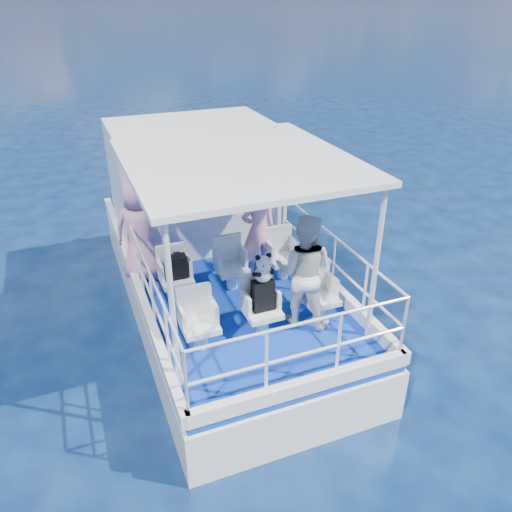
# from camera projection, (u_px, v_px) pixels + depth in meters

# --- Properties ---
(ground) EXTENTS (2000.00, 2000.00, 0.00)m
(ground) POSITION_uv_depth(u_px,v_px,m) (237.00, 338.00, 8.40)
(ground) COLOR #08193E
(ground) RESTS_ON ground
(hull) EXTENTS (3.00, 7.00, 1.60)m
(hull) POSITION_uv_depth(u_px,v_px,m) (219.00, 307.00, 9.22)
(hull) COLOR white
(hull) RESTS_ON ground
(deck) EXTENTS (2.90, 6.90, 0.10)m
(deck) POSITION_uv_depth(u_px,v_px,m) (217.00, 267.00, 8.82)
(deck) COLOR #0B2E9A
(deck) RESTS_ON hull
(cabin) EXTENTS (2.85, 2.00, 2.20)m
(cabin) POSITION_uv_depth(u_px,v_px,m) (194.00, 182.00, 9.34)
(cabin) COLOR white
(cabin) RESTS_ON deck
(canopy) EXTENTS (3.00, 3.20, 0.08)m
(canopy) POSITION_uv_depth(u_px,v_px,m) (238.00, 161.00, 6.76)
(canopy) COLOR white
(canopy) RESTS_ON cabin
(canopy_posts) EXTENTS (2.77, 2.97, 2.20)m
(canopy_posts) POSITION_uv_depth(u_px,v_px,m) (241.00, 238.00, 7.25)
(canopy_posts) COLOR white
(canopy_posts) RESTS_ON deck
(railings) EXTENTS (2.84, 3.59, 1.00)m
(railings) POSITION_uv_depth(u_px,v_px,m) (249.00, 284.00, 7.27)
(railings) COLOR white
(railings) RESTS_ON deck
(seat_port_fwd) EXTENTS (0.48, 0.46, 0.38)m
(seat_port_fwd) POSITION_uv_depth(u_px,v_px,m) (177.00, 288.00, 7.76)
(seat_port_fwd) COLOR silver
(seat_port_fwd) RESTS_ON deck
(seat_center_fwd) EXTENTS (0.48, 0.46, 0.38)m
(seat_center_fwd) POSITION_uv_depth(u_px,v_px,m) (232.00, 277.00, 8.05)
(seat_center_fwd) COLOR silver
(seat_center_fwd) RESTS_ON deck
(seat_stbd_fwd) EXTENTS (0.48, 0.46, 0.38)m
(seat_stbd_fwd) POSITION_uv_depth(u_px,v_px,m) (283.00, 267.00, 8.34)
(seat_stbd_fwd) COLOR silver
(seat_stbd_fwd) RESTS_ON deck
(seat_port_aft) EXTENTS (0.48, 0.46, 0.38)m
(seat_port_aft) POSITION_uv_depth(u_px,v_px,m) (200.00, 335.00, 6.69)
(seat_port_aft) COLOR silver
(seat_port_aft) RESTS_ON deck
(seat_center_aft) EXTENTS (0.48, 0.46, 0.38)m
(seat_center_aft) POSITION_uv_depth(u_px,v_px,m) (262.00, 321.00, 6.99)
(seat_center_aft) COLOR silver
(seat_center_aft) RESTS_ON deck
(seat_stbd_aft) EXTENTS (0.48, 0.46, 0.38)m
(seat_stbd_aft) POSITION_uv_depth(u_px,v_px,m) (319.00, 308.00, 7.28)
(seat_stbd_aft) COLOR silver
(seat_stbd_aft) RESTS_ON deck
(passenger_port_fwd) EXTENTS (0.78, 0.69, 1.72)m
(passenger_port_fwd) POSITION_uv_depth(u_px,v_px,m) (140.00, 231.00, 8.03)
(passenger_port_fwd) COLOR pink
(passenger_port_fwd) RESTS_ON deck
(passenger_stbd_fwd) EXTENTS (0.60, 0.40, 1.60)m
(passenger_stbd_fwd) POSITION_uv_depth(u_px,v_px,m) (259.00, 230.00, 8.19)
(passenger_stbd_fwd) COLOR pink
(passenger_stbd_fwd) RESTS_ON deck
(passenger_stbd_aft) EXTENTS (1.04, 1.00, 1.69)m
(passenger_stbd_aft) POSITION_uv_depth(u_px,v_px,m) (304.00, 271.00, 6.90)
(passenger_stbd_aft) COLOR silver
(passenger_stbd_aft) RESTS_ON deck
(backpack_port) EXTENTS (0.29, 0.16, 0.38)m
(backpack_port) POSITION_uv_depth(u_px,v_px,m) (177.00, 267.00, 7.58)
(backpack_port) COLOR black
(backpack_port) RESTS_ON seat_port_fwd
(backpack_center) EXTENTS (0.30, 0.17, 0.45)m
(backpack_center) POSITION_uv_depth(u_px,v_px,m) (263.00, 295.00, 6.81)
(backpack_center) COLOR black
(backpack_center) RESTS_ON seat_center_aft
(compact_camera) EXTENTS (0.10, 0.06, 0.06)m
(compact_camera) POSITION_uv_depth(u_px,v_px,m) (177.00, 254.00, 7.46)
(compact_camera) COLOR black
(compact_camera) RESTS_ON backpack_port
(panda) EXTENTS (0.26, 0.22, 0.41)m
(panda) POSITION_uv_depth(u_px,v_px,m) (263.00, 268.00, 6.61)
(panda) COLOR silver
(panda) RESTS_ON backpack_center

